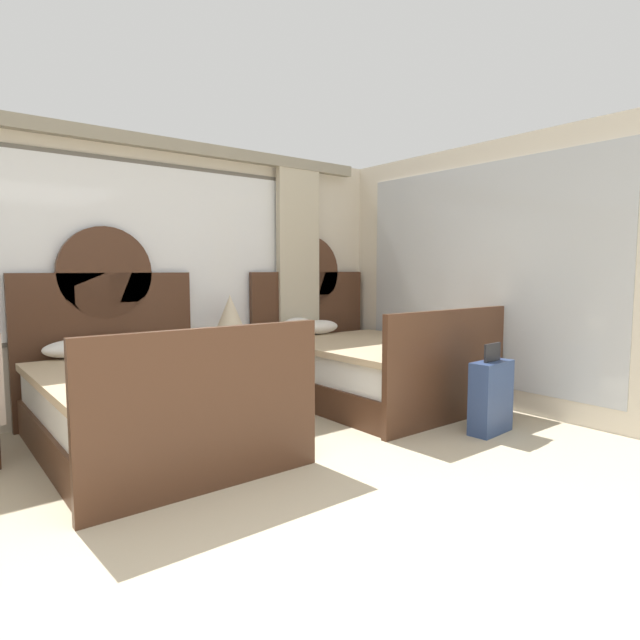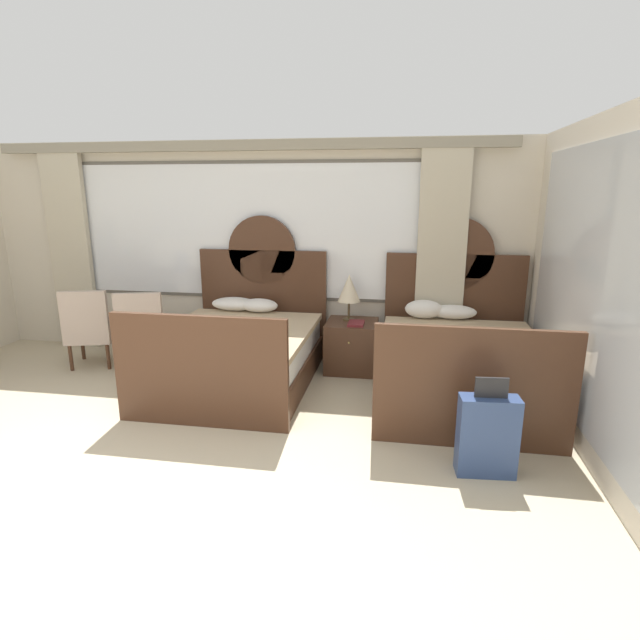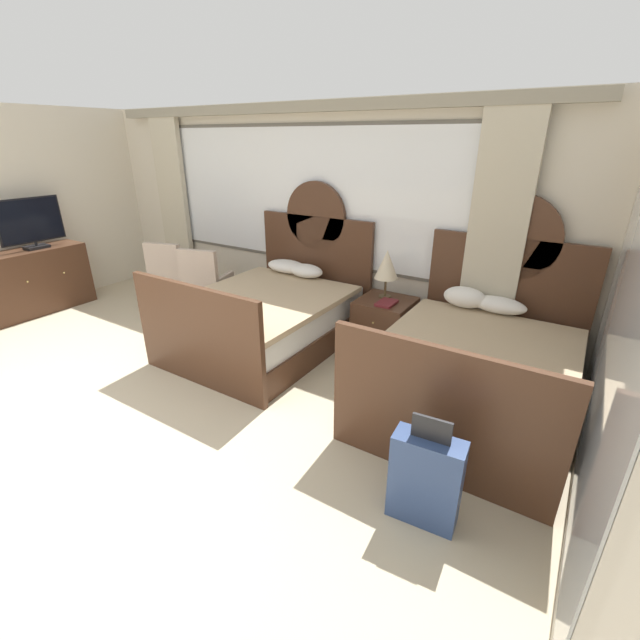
# 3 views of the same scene
# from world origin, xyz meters

# --- Properties ---
(ground_plane) EXTENTS (24.00, 24.00, 0.00)m
(ground_plane) POSITION_xyz_m (0.00, 0.00, 0.00)
(ground_plane) COLOR #BCAD8E
(wall_back_window) EXTENTS (6.95, 0.22, 2.70)m
(wall_back_window) POSITION_xyz_m (0.00, 3.70, 1.43)
(wall_back_window) COLOR beige
(wall_back_window) RESTS_ON ground_plane
(wall_right_mirror) EXTENTS (0.08, 4.30, 2.70)m
(wall_right_mirror) POSITION_xyz_m (3.50, 1.58, 1.35)
(wall_right_mirror) COLOR beige
(wall_right_mirror) RESTS_ON ground_plane
(bed_near_window) EXTENTS (1.63, 2.16, 1.80)m
(bed_near_window) POSITION_xyz_m (0.22, 2.62, 0.38)
(bed_near_window) COLOR #472B1C
(bed_near_window) RESTS_ON ground_plane
(bed_near_mirror) EXTENTS (1.63, 2.16, 1.80)m
(bed_near_mirror) POSITION_xyz_m (2.59, 2.62, 0.38)
(bed_near_mirror) COLOR #472B1C
(bed_near_mirror) RESTS_ON ground_plane
(nightstand_between_beds) EXTENTS (0.60, 0.62, 0.59)m
(nightstand_between_beds) POSITION_xyz_m (1.41, 3.25, 0.30)
(nightstand_between_beds) COLOR #472B1C
(nightstand_between_beds) RESTS_ON ground_plane
(table_lamp_on_nightstand) EXTENTS (0.27, 0.27, 0.55)m
(table_lamp_on_nightstand) POSITION_xyz_m (1.36, 3.33, 0.98)
(table_lamp_on_nightstand) COLOR brown
(table_lamp_on_nightstand) RESTS_ON nightstand_between_beds
(book_on_nightstand) EXTENTS (0.18, 0.26, 0.03)m
(book_on_nightstand) POSITION_xyz_m (1.47, 3.13, 0.61)
(book_on_nightstand) COLOR maroon
(book_on_nightstand) RESTS_ON nightstand_between_beds
(suitcase_on_floor) EXTENTS (0.45, 0.22, 0.78)m
(suitcase_on_floor) POSITION_xyz_m (2.66, 1.12, 0.32)
(suitcase_on_floor) COLOR navy
(suitcase_on_floor) RESTS_ON ground_plane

